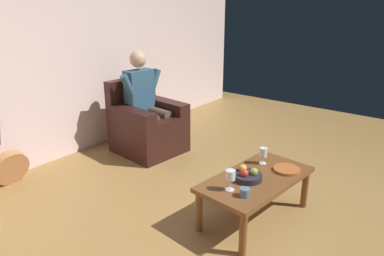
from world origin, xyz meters
The scene contains 11 objects.
ground_plane centered at (0.00, 0.00, 0.00)m, with size 7.47×7.47×0.00m, color olive.
wall_back centered at (0.00, -2.73, 1.36)m, with size 6.63×0.06×2.72m, color silver.
armchair centered at (-0.49, -2.02, 0.33)m, with size 0.79×0.83×0.90m.
person_seated centered at (-0.49, -2.02, 0.67)m, with size 0.62×0.59×1.26m.
coffee_table centered at (0.06, -0.18, 0.35)m, with size 1.11×0.67×0.40m.
guitar centered at (1.04, -2.53, 0.23)m, with size 0.37×0.35×1.03m.
wine_glass_near centered at (0.39, -0.24, 0.53)m, with size 0.08×0.08×0.17m.
wine_glass_far centered at (-0.22, -0.27, 0.51)m, with size 0.07×0.07×0.16m.
fruit_bowl centered at (0.14, -0.23, 0.44)m, with size 0.25×0.25×0.11m.
decorative_dish centered at (-0.22, -0.03, 0.42)m, with size 0.24×0.24×0.02m, color #AF5C2C.
candle_jar centered at (0.40, -0.10, 0.44)m, with size 0.08×0.08×0.07m, color slate.
Camera 1 is at (2.63, 1.09, 1.85)m, focal length 34.26 mm.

